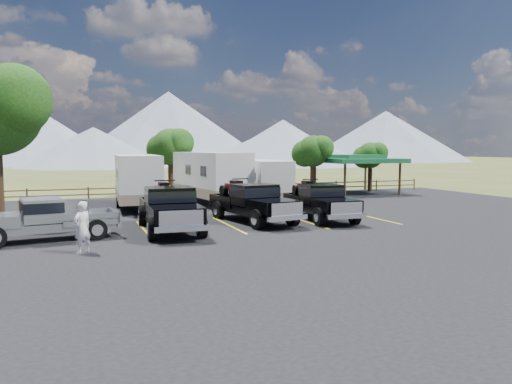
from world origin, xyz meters
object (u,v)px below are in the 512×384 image
object	(u,v)px
pickup_silver	(46,219)
trailer_left	(137,180)
person_a	(82,227)
pavilion	(356,160)
person_b	(87,217)
rig_right	(319,201)
trailer_right	(264,181)
trailer_center	(210,177)
rig_center	(252,202)
rig_left	(169,207)

from	to	relation	value
pickup_silver	trailer_left	bearing A→B (deg)	144.58
pickup_silver	person_a	size ratio (longest dim) A/B	3.21
pavilion	trailer_left	bearing A→B (deg)	-166.64
pavilion	person_b	distance (m)	25.58
rig_right	pickup_silver	world-z (taller)	rig_right
trailer_right	person_a	xyz separation A→B (m)	(-11.62, -12.46, -0.60)
trailer_right	pickup_silver	world-z (taller)	trailer_right
pickup_silver	trailer_center	bearing A→B (deg)	127.61
pavilion	trailer_center	size ratio (longest dim) A/B	0.62
rig_center	trailer_left	xyz separation A→B (m)	(-4.71, 8.03, 0.69)
pickup_silver	person_a	xyz separation A→B (m)	(1.34, -3.10, 0.03)
person_a	person_b	xyz separation A→B (m)	(0.25, 3.66, -0.11)
rig_right	rig_center	bearing A→B (deg)	177.23
pavilion	pickup_silver	distance (m)	27.22
rig_left	pickup_silver	world-z (taller)	rig_left
pickup_silver	person_b	bearing A→B (deg)	99.49
rig_center	person_a	bearing A→B (deg)	-157.81
pavilion	rig_left	size ratio (longest dim) A/B	0.92
trailer_left	trailer_center	world-z (taller)	trailer_center
trailer_left	person_b	distance (m)	10.01
trailer_center	rig_right	bearing A→B (deg)	-75.68
rig_right	person_a	bearing A→B (deg)	-154.93
rig_left	rig_right	xyz separation A→B (m)	(8.00, 0.91, -0.08)
rig_center	trailer_right	distance (m)	8.18
rig_left	person_b	size ratio (longest dim) A/B	4.13
trailer_center	person_b	bearing A→B (deg)	-136.19
trailer_right	person_b	bearing A→B (deg)	-136.51
rig_right	trailer_center	world-z (taller)	trailer_center
trailer_left	person_a	xyz separation A→B (m)	(-3.46, -13.10, -0.79)
trailer_left	trailer_center	bearing A→B (deg)	8.08
pavilion	rig_left	distance (m)	22.64
rig_left	pavilion	bearing A→B (deg)	39.39
pavilion	rig_left	bearing A→B (deg)	-142.77
pavilion	trailer_right	bearing A→B (deg)	-153.79
rig_center	rig_left	bearing A→B (deg)	-173.36
pavilion	pickup_silver	size ratio (longest dim) A/B	1.05
rig_center	pickup_silver	world-z (taller)	rig_center
pavilion	trailer_left	distance (m)	18.80
trailer_center	trailer_right	distance (m)	3.54
rig_left	trailer_right	size ratio (longest dim) A/B	0.80
pavilion	rig_right	distance (m)	16.28
rig_left	person_b	xyz separation A→B (m)	(-3.49, -0.12, -0.26)
rig_left	trailer_left	size ratio (longest dim) A/B	0.71
person_a	person_b	bearing A→B (deg)	-130.76
trailer_left	trailer_center	distance (m)	4.82
trailer_center	pavilion	bearing A→B (deg)	9.00
rig_center	trailer_right	xyz separation A→B (m)	(3.46, 7.40, 0.50)
trailer_right	rig_center	bearing A→B (deg)	-109.31
pavilion	trailer_right	xyz separation A→B (m)	(-10.10, -4.97, -1.22)
trailer_center	person_b	distance (m)	12.76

